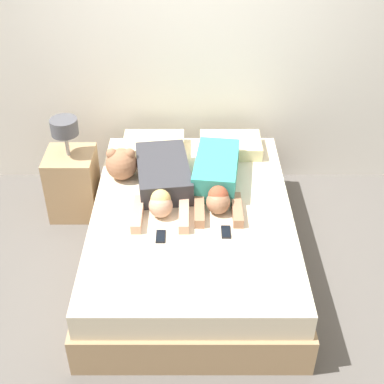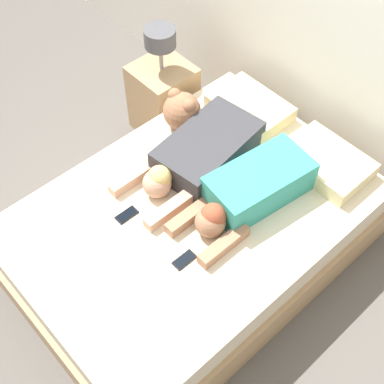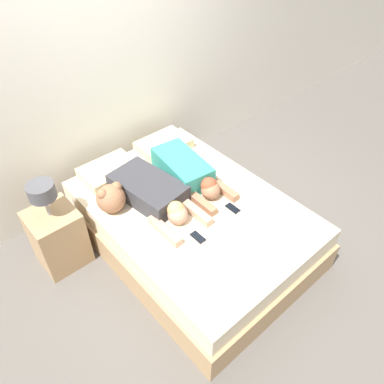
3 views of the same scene
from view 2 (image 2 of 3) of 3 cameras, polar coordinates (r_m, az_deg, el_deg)
name	(u,v)px [view 2 (image 2 of 3)]	position (r m, az deg, el deg)	size (l,w,h in m)	color
ground_plane	(192,253)	(3.50, 0.00, -6.49)	(12.00, 12.00, 0.00)	#5B5651
wall_back	(353,4)	(3.25, 16.75, 18.67)	(12.00, 0.06, 2.60)	white
bed	(192,232)	(3.29, 0.00, -4.29)	(1.49, 2.09, 0.49)	tan
pillow_head_left	(250,108)	(3.59, 6.17, 8.92)	(0.51, 0.36, 0.11)	beige
pillow_head_right	(326,162)	(3.34, 14.15, 3.09)	(0.51, 0.36, 0.11)	beige
person_left	(198,155)	(3.23, 0.67, 3.96)	(0.47, 0.97, 0.20)	#333338
person_right	(248,192)	(3.05, 6.04, 0.02)	(0.39, 0.90, 0.21)	teal
cell_phone_left	(127,215)	(3.07, -6.98, -2.45)	(0.06, 0.13, 0.01)	black
cell_phone_right	(184,260)	(2.89, -0.82, -7.25)	(0.06, 0.13, 0.01)	black
plush_toy	(182,110)	(3.44, -1.08, 8.71)	(0.25, 0.25, 0.26)	#996647
nightstand	(163,95)	(4.00, -3.09, 10.25)	(0.39, 0.39, 0.89)	tan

